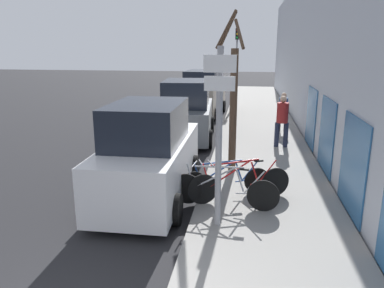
% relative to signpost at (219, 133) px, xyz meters
% --- Properties ---
extents(ground_plane, '(80.00, 80.00, 0.00)m').
position_rel_signpost_xyz_m(ground_plane, '(-1.55, 7.31, -1.99)').
color(ground_plane, black).
extents(sidewalk_curb, '(3.20, 32.00, 0.15)m').
position_rel_signpost_xyz_m(sidewalk_curb, '(1.05, 10.11, -1.91)').
color(sidewalk_curb, gray).
rests_on(sidewalk_curb, ground).
extents(building_facade, '(0.23, 32.00, 6.50)m').
position_rel_signpost_xyz_m(building_facade, '(2.80, 10.03, 1.24)').
color(building_facade, '#B2B7C1').
rests_on(building_facade, ground).
extents(signpost, '(0.58, 0.14, 3.39)m').
position_rel_signpost_xyz_m(signpost, '(0.00, 0.00, 0.00)').
color(signpost, '#939399').
rests_on(signpost, sidewalk_curb).
extents(bicycle_0, '(2.33, 0.44, 0.95)m').
position_rel_signpost_xyz_m(bicycle_0, '(0.07, 0.84, -1.44)').
color(bicycle_0, black).
rests_on(bicycle_0, sidewalk_curb).
extents(bicycle_1, '(2.24, 0.98, 0.95)m').
position_rel_signpost_xyz_m(bicycle_1, '(0.40, 1.28, -1.44)').
color(bicycle_1, black).
rests_on(bicycle_1, sidewalk_curb).
extents(bicycle_2, '(2.02, 0.75, 0.84)m').
position_rel_signpost_xyz_m(bicycle_2, '(0.07, 1.55, -1.47)').
color(bicycle_2, black).
rests_on(bicycle_2, sidewalk_curb).
extents(parked_car_0, '(1.97, 4.45, 2.30)m').
position_rel_signpost_xyz_m(parked_car_0, '(-1.74, 1.49, -0.95)').
color(parked_car_0, silver).
rests_on(parked_car_0, ground).
extents(parked_car_1, '(2.26, 4.25, 2.30)m').
position_rel_signpost_xyz_m(parked_car_1, '(-1.79, 7.29, -0.95)').
color(parked_car_1, '#51565B').
rests_on(parked_car_1, ground).
extents(parked_car_2, '(2.16, 4.48, 2.34)m').
position_rel_signpost_xyz_m(parked_car_2, '(-1.78, 12.44, -0.92)').
color(parked_car_2, gray).
rests_on(parked_car_2, ground).
extents(pedestrian_near, '(0.46, 0.39, 1.76)m').
position_rel_signpost_xyz_m(pedestrian_near, '(1.69, 6.16, -0.82)').
color(pedestrian_near, '#1E2338').
rests_on(pedestrian_near, sidewalk_curb).
extents(pedestrian_far, '(0.41, 0.35, 1.57)m').
position_rel_signpost_xyz_m(pedestrian_far, '(1.93, 8.67, -0.93)').
color(pedestrian_far, '#333338').
rests_on(pedestrian_far, sidewalk_curb).
extents(street_tree, '(0.86, 1.55, 4.28)m').
position_rel_signpost_xyz_m(street_tree, '(0.10, 3.35, 0.13)').
color(street_tree, '#4C3828').
rests_on(street_tree, sidewalk_curb).
extents(traffic_light, '(0.20, 0.30, 4.50)m').
position_rel_signpost_xyz_m(traffic_light, '(-0.24, 16.05, 1.05)').
color(traffic_light, '#939399').
rests_on(traffic_light, sidewalk_curb).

